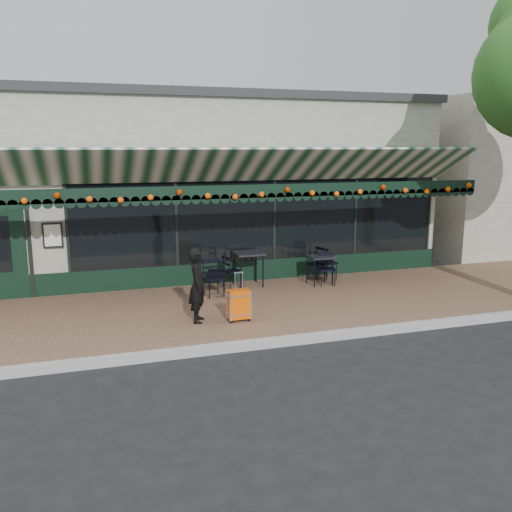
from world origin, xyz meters
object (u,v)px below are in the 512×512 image
object	(u,v)px
suitcase	(239,305)
chair_a_front	(327,269)
woman	(198,285)
chair_b_front	(214,278)
cafe_table_a	(320,259)
chair_a_right	(326,263)
chair_b_left	(217,272)
chair_b_right	(232,271)
cafe_table_b	(249,256)
chair_a_left	(317,264)

from	to	relation	value
suitcase	chair_a_front	bearing A→B (deg)	33.83
woman	chair_b_front	distance (m)	1.78
cafe_table_a	chair_a_right	distance (m)	0.48
suitcase	chair_b_left	xyz separation A→B (m)	(0.15, 2.40, 0.09)
suitcase	chair_b_left	world-z (taller)	suitcase
chair_b_left	chair_b_front	bearing A→B (deg)	-6.90
woman	chair_b_front	world-z (taller)	woman
woman	chair_b_right	size ratio (longest dim) A/B	1.86
suitcase	cafe_table_b	bearing A→B (deg)	67.48
suitcase	chair_a_left	distance (m)	3.68
woman	cafe_table_a	xyz separation A→B (m)	(3.33, 1.90, -0.08)
suitcase	chair_b_right	size ratio (longest dim) A/B	1.25
chair_b_front	chair_a_front	bearing A→B (deg)	-5.88
cafe_table_a	chair_b_front	distance (m)	2.68
suitcase	woman	bearing A→B (deg)	163.13
suitcase	chair_b_right	bearing A→B (deg)	75.96
woman	cafe_table_b	size ratio (longest dim) A/B	1.76
cafe_table_a	chair_b_left	world-z (taller)	chair_b_left
chair_a_left	cafe_table_a	bearing A→B (deg)	-37.42
chair_a_right	cafe_table_a	bearing A→B (deg)	120.51
suitcase	chair_b_right	distance (m)	2.53
cafe_table_b	chair_b_right	world-z (taller)	cafe_table_b
chair_b_left	woman	bearing A→B (deg)	-9.07
chair_a_right	chair_a_front	world-z (taller)	chair_a_right
chair_a_right	chair_b_front	distance (m)	3.03
cafe_table_a	chair_b_left	size ratio (longest dim) A/B	0.85
suitcase	cafe_table_b	distance (m)	2.72
chair_a_front	chair_a_right	bearing A→B (deg)	81.02
suitcase	chair_a_right	xyz separation A→B (m)	(2.91, 2.41, 0.12)
suitcase	chair_b_front	bearing A→B (deg)	90.08
woman	cafe_table_b	distance (m)	2.87
cafe_table_b	chair_a_right	distance (m)	1.98
woman	chair_a_right	bearing A→B (deg)	-42.33
chair_b_left	chair_a_front	bearing A→B (deg)	92.91
cafe_table_b	chair_b_right	distance (m)	0.54
chair_a_left	chair_b_right	distance (m)	2.17
cafe_table_a	chair_b_front	bearing A→B (deg)	-173.85
chair_b_right	cafe_table_a	bearing A→B (deg)	-116.85
chair_b_right	chair_a_right	bearing A→B (deg)	-108.22
cafe_table_b	chair_a_front	distance (m)	1.88
chair_a_left	chair_b_left	size ratio (longest dim) A/B	0.99
chair_a_front	chair_b_left	size ratio (longest dim) A/B	0.95
chair_b_left	chair_b_right	world-z (taller)	chair_b_left
suitcase	cafe_table_a	size ratio (longest dim) A/B	1.36
suitcase	cafe_table_b	size ratio (longest dim) A/B	1.18
chair_a_left	chair_b_left	bearing A→B (deg)	-109.34
woman	chair_a_right	size ratio (longest dim) A/B	1.62
cafe_table_a	cafe_table_b	bearing A→B (deg)	165.84
cafe_table_a	chair_b_right	bearing A→B (deg)	169.75
suitcase	cafe_table_b	world-z (taller)	suitcase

